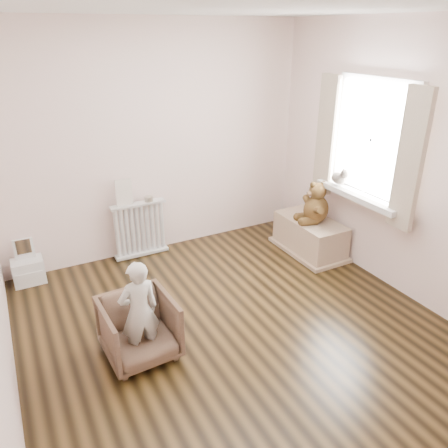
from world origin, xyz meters
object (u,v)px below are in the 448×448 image
radiator (140,225)px  child (139,312)px  toy_vanity (26,259)px  armchair (139,329)px  plush_cat (339,176)px  teddy_bear (317,201)px  toy_bench (310,236)px

radiator → child: bearing=-107.7°
toy_vanity → armchair: size_ratio=0.86×
plush_cat → armchair: bearing=-158.9°
teddy_bear → plush_cat: bearing=-37.1°
toy_bench → teddy_bear: size_ratio=1.82×
armchair → toy_bench: bearing=16.5°
armchair → child: (0.00, -0.05, 0.20)m
plush_cat → toy_vanity: bearing=169.7°
teddy_bear → radiator: bearing=169.1°
toy_vanity → child: bearing=-67.7°
radiator → armchair: bearing=-108.2°
child → toy_vanity: bearing=-70.6°
toy_vanity → toy_bench: toy_vanity is taller
armchair → plush_cat: bearing=10.5°
teddy_bear → toy_bench: bearing=109.4°
radiator → child: 1.81m
toy_bench → plush_cat: 0.85m
toy_vanity → plush_cat: bearing=-18.0°
radiator → armchair: size_ratio=1.17×
child → toy_bench: (2.38, 0.89, -0.26)m
toy_bench → plush_cat: (0.14, -0.24, 0.80)m
toy_bench → teddy_bear: (0.00, -0.06, 0.47)m
armchair → child: size_ratio=0.65×
armchair → teddy_bear: bearing=15.1°
armchair → child: child is taller
radiator → teddy_bear: bearing=-26.1°
armchair → teddy_bear: size_ratio=1.18×
radiator → plush_cat: 2.32m
radiator → toy_vanity: 1.25m
toy_vanity → toy_bench: size_ratio=0.56×
child → teddy_bear: bearing=-163.8°
toy_bench → radiator: bearing=155.4°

